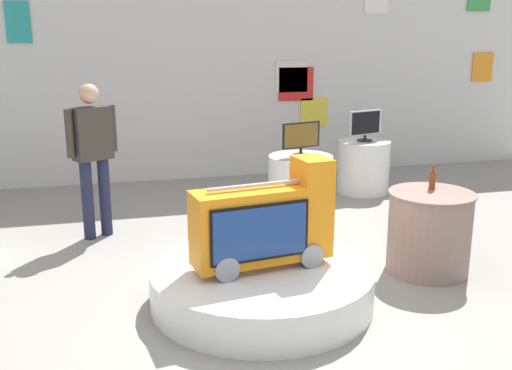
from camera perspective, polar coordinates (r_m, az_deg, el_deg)
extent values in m
plane|color=gray|center=(4.62, 0.12, -12.77)|extent=(30.00, 30.00, 0.00)
cube|color=silver|center=(8.65, -7.49, 10.83)|extent=(11.62, 0.10, 3.14)
cube|color=yellow|center=(9.11, 5.60, 6.97)|extent=(0.43, 0.02, 0.43)
cube|color=teal|center=(8.57, -21.93, 14.33)|extent=(0.31, 0.02, 0.53)
cube|color=orange|center=(10.36, 20.94, 10.54)|extent=(0.36, 0.02, 0.46)
cube|color=red|center=(8.97, 3.86, 9.66)|extent=(0.54, 0.02, 0.49)
cube|color=white|center=(9.40, 11.52, 16.99)|extent=(0.37, 0.02, 0.38)
cube|color=beige|center=(8.94, 3.44, 10.38)|extent=(0.49, 0.02, 0.46)
cylinder|color=silver|center=(4.82, 0.57, -9.53)|extent=(1.78, 1.78, 0.31)
cylinder|color=gray|center=(4.61, -3.52, -7.37)|extent=(0.25, 0.40, 0.19)
cylinder|color=gray|center=(4.87, 4.44, -6.16)|extent=(0.25, 0.40, 0.19)
cube|color=orange|center=(4.64, 0.59, -3.83)|extent=(1.15, 0.49, 0.59)
cube|color=orange|center=(4.71, 5.44, 1.42)|extent=(0.29, 0.36, 0.21)
cube|color=black|center=(4.45, 0.42, -4.62)|extent=(0.79, 0.13, 0.44)
cube|color=navy|center=(4.45, 0.42, -4.62)|extent=(0.75, 0.13, 0.40)
cube|color=#B2B2B7|center=(4.55, 0.60, 0.05)|extent=(0.88, 0.16, 0.02)
cylinder|color=silver|center=(8.12, 10.30, 1.75)|extent=(0.69, 0.69, 0.70)
cylinder|color=black|center=(8.05, 10.41, 4.25)|extent=(0.20, 0.20, 0.02)
cylinder|color=black|center=(8.04, 10.43, 4.55)|extent=(0.04, 0.04, 0.07)
cube|color=silver|center=(8.01, 10.49, 5.92)|extent=(0.50, 0.17, 0.32)
cube|color=black|center=(7.99, 10.51, 5.90)|extent=(0.45, 0.14, 0.29)
cylinder|color=silver|center=(7.07, 4.27, 0.04)|extent=(0.76, 0.76, 0.70)
cylinder|color=black|center=(6.99, 4.32, 2.90)|extent=(0.19, 0.19, 0.02)
cylinder|color=black|center=(6.98, 4.33, 3.29)|extent=(0.04, 0.04, 0.08)
cube|color=black|center=(6.95, 4.36, 4.82)|extent=(0.49, 0.16, 0.30)
cube|color=brown|center=(6.92, 4.37, 4.79)|extent=(0.44, 0.13, 0.27)
cylinder|color=gray|center=(5.57, 16.31, -4.38)|extent=(0.73, 0.73, 0.74)
cylinder|color=gray|center=(5.46, 16.58, -0.77)|extent=(0.76, 0.76, 0.02)
cylinder|color=brown|center=(5.55, 16.60, 0.43)|extent=(0.06, 0.06, 0.17)
cylinder|color=brown|center=(5.52, 16.68, 1.56)|extent=(0.03, 0.03, 0.06)
cylinder|color=#1E233F|center=(6.40, -15.89, -1.42)|extent=(0.12, 0.12, 0.84)
cylinder|color=#1E233F|center=(6.48, -14.33, -1.09)|extent=(0.12, 0.12, 0.84)
cube|color=#38332D|center=(6.29, -15.52, 4.81)|extent=(0.43, 0.36, 0.54)
sphere|color=tan|center=(6.24, -15.77, 8.44)|extent=(0.20, 0.20, 0.20)
cylinder|color=#38332D|center=(6.18, -17.50, 4.76)|extent=(0.08, 0.08, 0.49)
cylinder|color=#38332D|center=(6.40, -13.64, 5.34)|extent=(0.08, 0.08, 0.49)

